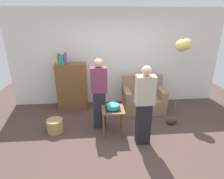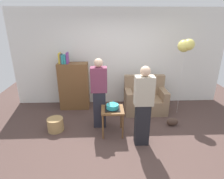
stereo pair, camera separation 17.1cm
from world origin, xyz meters
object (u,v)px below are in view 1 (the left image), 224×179
(bookshelf, at_px, (72,86))
(wicker_basket, at_px, (55,126))
(person_holding_cake, at_px, (144,106))
(handbag, at_px, (171,120))
(couch, at_px, (143,99))
(person_blowing_candles, at_px, (99,94))
(side_table, at_px, (113,113))
(birthday_cake, at_px, (113,107))
(balloon_bunch, at_px, (184,45))

(bookshelf, bearing_deg, wicker_basket, -103.20)
(person_holding_cake, height_order, handbag, person_holding_cake)
(couch, xyz_separation_m, person_blowing_candles, (-1.22, -0.75, 0.49))
(wicker_basket, bearing_deg, person_holding_cake, -15.98)
(couch, relative_size, bookshelf, 0.69)
(couch, height_order, person_holding_cake, person_holding_cake)
(side_table, bearing_deg, birthday_cake, 94.12)
(couch, bearing_deg, person_holding_cake, -103.87)
(couch, bearing_deg, bookshelf, 172.28)
(birthday_cake, xyz_separation_m, balloon_bunch, (1.80, 0.90, 1.16))
(handbag, height_order, balloon_bunch, balloon_bunch)
(side_table, relative_size, handbag, 2.14)
(couch, height_order, wicker_basket, couch)
(bookshelf, height_order, birthday_cake, bookshelf)
(birthday_cake, bearing_deg, person_blowing_candles, 131.69)
(person_blowing_candles, xyz_separation_m, balloon_bunch, (2.09, 0.58, 0.98))
(birthday_cake, height_order, person_holding_cake, person_holding_cake)
(balloon_bunch, bearing_deg, person_holding_cake, -133.67)
(bookshelf, distance_m, handbag, 2.75)
(handbag, bearing_deg, person_blowing_candles, 177.68)
(person_blowing_candles, relative_size, balloon_bunch, 0.83)
(bookshelf, distance_m, person_blowing_candles, 1.26)
(person_holding_cake, xyz_separation_m, wicker_basket, (-1.87, 0.54, -0.68))
(birthday_cake, bearing_deg, handbag, 9.82)
(person_blowing_candles, bearing_deg, balloon_bunch, 30.05)
(bookshelf, bearing_deg, balloon_bunch, -8.68)
(balloon_bunch, bearing_deg, handbag, -118.73)
(couch, height_order, birthday_cake, couch)
(bookshelf, distance_m, wicker_basket, 1.32)
(person_blowing_candles, distance_m, balloon_bunch, 2.38)
(bookshelf, relative_size, birthday_cake, 4.96)
(couch, xyz_separation_m, bookshelf, (-1.95, 0.26, 0.33))
(birthday_cake, distance_m, person_blowing_candles, 0.47)
(birthday_cake, height_order, person_blowing_candles, person_blowing_candles)
(side_table, bearing_deg, balloon_bunch, 26.57)
(bookshelf, bearing_deg, handbag, -23.72)
(birthday_cake, relative_size, person_holding_cake, 0.20)
(person_holding_cake, bearing_deg, person_blowing_candles, -28.66)
(couch, distance_m, balloon_bunch, 1.71)
(couch, bearing_deg, person_blowing_candles, -148.48)
(birthday_cake, distance_m, person_holding_cake, 0.72)
(person_blowing_candles, bearing_deg, bookshelf, 140.38)
(side_table, distance_m, wicker_basket, 1.35)
(person_blowing_candles, bearing_deg, side_table, -33.82)
(birthday_cake, bearing_deg, person_holding_cake, -33.78)
(handbag, distance_m, balloon_bunch, 1.86)
(birthday_cake, relative_size, balloon_bunch, 0.16)
(birthday_cake, height_order, handbag, birthday_cake)
(person_blowing_candles, relative_size, person_holding_cake, 1.00)
(wicker_basket, bearing_deg, person_blowing_candles, 9.53)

